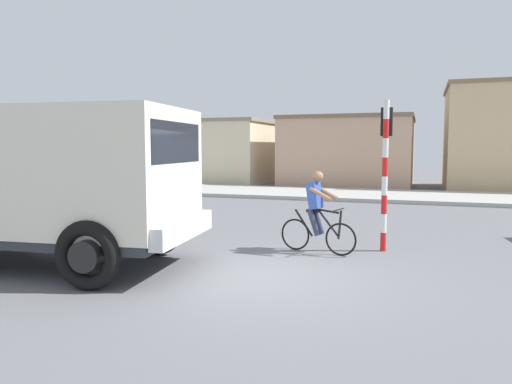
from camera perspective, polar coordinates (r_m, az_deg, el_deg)
The scene contains 7 objects.
ground_plane at distance 8.46m, azimuth 0.91°, elevation -9.83°, with size 120.00×120.00×0.00m, color slate.
sidewalk_far at distance 22.17m, azimuth 12.42°, elevation -0.32°, with size 80.00×5.00×0.16m, color #ADADA8.
truck_foreground at distance 9.69m, azimuth -23.49°, elevation 1.66°, with size 5.66×3.26×2.90m.
cyclist at distance 10.13m, azimuth 7.27°, elevation -2.37°, with size 1.69×0.59×1.72m.
traffic_light_pole at distance 10.56m, azimuth 15.13°, elevation 4.36°, with size 0.24×0.43×3.20m.
building_corner_left at distance 31.82m, azimuth -8.35°, elevation 4.78°, with size 11.53×6.64×3.87m.
building_mid_block at distance 28.84m, azimuth 11.07°, elevation 4.76°, with size 7.19×7.23×3.94m.
Camera 1 is at (2.55, -7.76, 2.21)m, focal length 33.70 mm.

